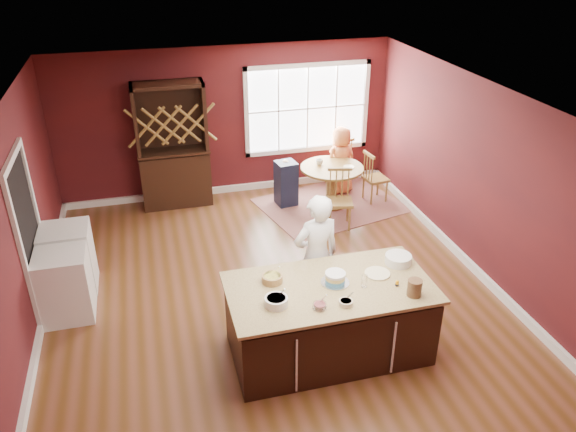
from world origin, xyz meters
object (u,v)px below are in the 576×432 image
object	(u,v)px
kitchen_island	(329,321)
high_chair	(286,183)
dining_table	(332,178)
hutch	(173,146)
baker	(316,257)
layer_cake	(335,278)
washer	(65,285)
chair_north	(338,161)
chair_east	(376,176)
seated_woman	(341,160)
toddler	(285,161)
chair_south	(340,199)
dryer	(69,259)

from	to	relation	value
kitchen_island	high_chair	world-z (taller)	kitchen_island
dining_table	hutch	world-z (taller)	hutch
baker	layer_cake	distance (m)	0.72
washer	chair_north	bearing A→B (deg)	31.88
chair_east	layer_cake	bearing A→B (deg)	143.20
chair_east	hutch	bearing A→B (deg)	69.87
seated_woman	hutch	xyz separation A→B (m)	(-2.99, 0.31, 0.46)
layer_cake	toddler	xyz separation A→B (m)	(0.46, 3.96, -0.18)
hutch	washer	xyz separation A→B (m)	(-1.65, -2.94, -0.65)
layer_cake	chair_south	world-z (taller)	layer_cake
chair_south	high_chair	distance (m)	1.22
washer	dryer	size ratio (longest dim) A/B	0.98
kitchen_island	hutch	world-z (taller)	hutch
chair_south	dining_table	bearing A→B (deg)	95.53
chair_south	layer_cake	bearing A→B (deg)	-96.38
chair_east	seated_woman	distance (m)	0.72
chair_north	seated_woman	distance (m)	0.32
dining_table	washer	bearing A→B (deg)	-153.47
chair_south	high_chair	xyz separation A→B (m)	(-0.64, 1.04, -0.08)
chair_east	high_chair	xyz separation A→B (m)	(-1.60, 0.27, -0.05)
kitchen_island	high_chair	bearing A→B (deg)	82.45
dryer	seated_woman	bearing A→B (deg)	23.30
kitchen_island	dryer	bearing A→B (deg)	144.39
chair_south	kitchen_island	bearing A→B (deg)	-97.33
dining_table	chair_east	size ratio (longest dim) A/B	1.16
dining_table	washer	size ratio (longest dim) A/B	1.21
layer_cake	kitchen_island	bearing A→B (deg)	-145.94
layer_cake	washer	xyz separation A→B (m)	(-3.08, 1.46, -0.53)
chair_south	chair_north	xyz separation A→B (m)	(0.53, 1.55, 0.01)
chair_east	chair_south	distance (m)	1.24
baker	hutch	world-z (taller)	hutch
toddler	layer_cake	bearing A→B (deg)	-96.57
baker	dining_table	bearing A→B (deg)	-120.96
seated_woman	kitchen_island	bearing A→B (deg)	53.17
hutch	dryer	world-z (taller)	hutch
seated_woman	dryer	bearing A→B (deg)	7.83
toddler	dryer	xyz separation A→B (m)	(-3.54, -1.85, -0.34)
baker	dryer	distance (m)	3.41
hutch	chair_south	bearing A→B (deg)	-31.96
baker	high_chair	bearing A→B (deg)	-106.39
kitchen_island	hutch	xyz separation A→B (m)	(-1.36, 4.46, 0.66)
baker	washer	world-z (taller)	baker
baker	seated_woman	size ratio (longest dim) A/B	1.32
dining_table	kitchen_island	bearing A→B (deg)	-109.29
dining_table	seated_woman	bearing A→B (deg)	55.19
dining_table	baker	bearing A→B (deg)	-112.53
layer_cake	chair_east	xyz separation A→B (m)	(2.05, 3.61, -0.51)
kitchen_island	chair_south	size ratio (longest dim) A/B	2.32
chair_south	toddler	xyz separation A→B (m)	(-0.63, 1.12, 0.31)
chair_east	high_chair	size ratio (longest dim) A/B	1.12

